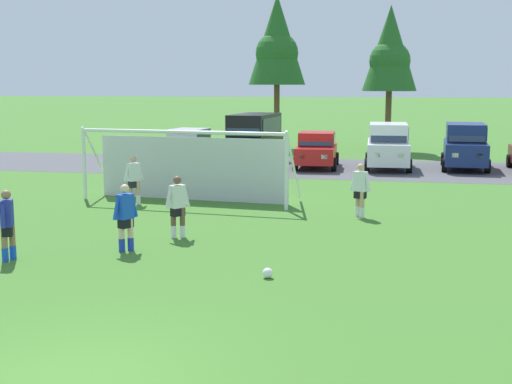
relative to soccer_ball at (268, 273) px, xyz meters
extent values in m
plane|color=#3D7028|center=(-1.64, 9.48, -0.11)|extent=(400.00, 400.00, 0.00)
cube|color=#4C4C51|center=(-1.64, 19.70, -0.11)|extent=(52.00, 8.40, 0.01)
sphere|color=white|center=(0.00, 0.00, 0.00)|extent=(0.22, 0.22, 0.22)
sphere|color=black|center=(0.00, 0.00, 0.00)|extent=(0.08, 0.08, 0.08)
sphere|color=red|center=(0.06, 0.00, 0.00)|extent=(0.07, 0.07, 0.07)
cylinder|color=white|center=(-0.91, 7.97, 1.11)|extent=(0.12, 0.12, 2.44)
cylinder|color=white|center=(-8.20, 8.67, 1.11)|extent=(0.12, 0.12, 2.44)
cylinder|color=white|center=(-4.56, 8.32, 2.33)|extent=(7.30, 0.82, 0.12)
cylinder|color=white|center=(-0.83, 8.87, 1.23)|extent=(0.27, 1.94, 2.46)
cylinder|color=white|center=(-8.12, 9.57, 1.23)|extent=(0.27, 1.94, 2.46)
cube|color=silver|center=(-4.46, 9.32, 0.99)|extent=(6.93, 0.70, 2.20)
cylinder|color=tan|center=(1.55, 7.15, 0.29)|extent=(0.14, 0.14, 0.80)
cylinder|color=tan|center=(1.41, 7.35, 0.29)|extent=(0.14, 0.14, 0.80)
cylinder|color=white|center=(1.55, 7.15, 0.05)|extent=(0.15, 0.15, 0.32)
cylinder|color=white|center=(1.41, 7.35, 0.05)|extent=(0.15, 0.15, 0.32)
cube|color=black|center=(1.48, 7.25, 0.61)|extent=(0.39, 0.32, 0.28)
cube|color=white|center=(1.48, 7.25, 0.99)|extent=(0.44, 0.35, 0.60)
sphere|color=tan|center=(1.48, 7.25, 1.42)|extent=(0.22, 0.22, 0.22)
cylinder|color=white|center=(1.70, 7.13, 0.97)|extent=(0.25, 0.16, 0.55)
cylinder|color=white|center=(1.26, 7.37, 0.97)|extent=(0.25, 0.16, 0.55)
cylinder|color=brown|center=(-2.95, 3.42, 0.29)|extent=(0.14, 0.14, 0.80)
cylinder|color=brown|center=(-3.17, 3.34, 0.29)|extent=(0.14, 0.14, 0.80)
cylinder|color=white|center=(-2.95, 3.42, 0.05)|extent=(0.15, 0.15, 0.32)
cylinder|color=white|center=(-3.17, 3.34, 0.05)|extent=(0.15, 0.15, 0.32)
cube|color=black|center=(-3.06, 3.38, 0.61)|extent=(0.38, 0.40, 0.28)
cube|color=silver|center=(-3.06, 3.38, 0.99)|extent=(0.42, 0.45, 0.60)
sphere|color=brown|center=(-3.06, 3.38, 1.42)|extent=(0.22, 0.22, 0.22)
cylinder|color=silver|center=(-2.88, 3.56, 0.97)|extent=(0.21, 0.24, 0.55)
cylinder|color=silver|center=(-3.24, 3.20, 0.97)|extent=(0.21, 0.24, 0.55)
cylinder|color=tan|center=(-5.97, 8.01, 0.29)|extent=(0.14, 0.14, 0.80)
cylinder|color=tan|center=(-6.23, 7.96, 0.29)|extent=(0.14, 0.14, 0.80)
cylinder|color=white|center=(-5.97, 8.01, 0.05)|extent=(0.15, 0.15, 0.32)
cylinder|color=white|center=(-6.23, 7.96, 0.05)|extent=(0.15, 0.15, 0.32)
cube|color=black|center=(-6.10, 7.98, 0.61)|extent=(0.38, 0.40, 0.28)
cube|color=white|center=(-6.10, 7.98, 0.99)|extent=(0.42, 0.45, 0.60)
sphere|color=tan|center=(-6.10, 7.98, 1.42)|extent=(0.22, 0.22, 0.22)
cylinder|color=white|center=(-5.92, 8.16, 0.97)|extent=(0.21, 0.24, 0.55)
cylinder|color=white|center=(-6.28, 7.81, 0.97)|extent=(0.21, 0.24, 0.55)
cylinder|color=beige|center=(-3.73, 1.74, 0.29)|extent=(0.14, 0.14, 0.80)
cylinder|color=beige|center=(-3.90, 1.59, 0.29)|extent=(0.14, 0.14, 0.80)
cylinder|color=#1E38B7|center=(-3.73, 1.74, 0.05)|extent=(0.15, 0.15, 0.32)
cylinder|color=#1E38B7|center=(-3.90, 1.59, 0.05)|extent=(0.15, 0.15, 0.32)
cube|color=black|center=(-3.81, 1.66, 0.61)|extent=(0.34, 0.40, 0.28)
cube|color=blue|center=(-3.81, 1.66, 0.99)|extent=(0.37, 0.44, 0.60)
sphere|color=beige|center=(-3.81, 1.66, 1.42)|extent=(0.22, 0.22, 0.22)
cylinder|color=blue|center=(-3.68, 1.88, 0.97)|extent=(0.17, 0.25, 0.55)
cylinder|color=blue|center=(-3.95, 1.45, 0.97)|extent=(0.17, 0.25, 0.55)
cylinder|color=#936B4C|center=(-6.08, 0.38, 0.29)|extent=(0.14, 0.14, 0.80)
cylinder|color=#936B4C|center=(-6.14, 0.14, 0.29)|extent=(0.14, 0.14, 0.80)
cylinder|color=blue|center=(-6.08, 0.38, 0.05)|extent=(0.15, 0.15, 0.32)
cylinder|color=blue|center=(-6.14, 0.14, 0.05)|extent=(0.15, 0.15, 0.32)
cube|color=black|center=(-6.11, 0.26, 0.61)|extent=(0.33, 0.40, 0.28)
cube|color=#232D99|center=(-6.11, 0.26, 0.99)|extent=(0.36, 0.44, 0.60)
sphere|color=#936B4C|center=(-6.11, 0.26, 1.42)|extent=(0.22, 0.22, 0.22)
cylinder|color=#232D99|center=(-6.16, 0.51, 0.97)|extent=(0.17, 0.25, 0.55)
cylinder|color=#232D99|center=(-6.06, 0.02, 0.97)|extent=(0.17, 0.25, 0.55)
cube|color=#B2B2BC|center=(-8.18, 20.83, 0.59)|extent=(2.12, 4.33, 0.76)
cube|color=#B2B2BC|center=(-8.17, 20.98, 1.29)|extent=(1.81, 2.22, 0.64)
cube|color=#28384C|center=(-8.25, 20.01, 1.27)|extent=(1.55, 0.43, 0.55)
cube|color=#28384C|center=(-7.34, 20.92, 1.29)|extent=(0.18, 1.78, 0.45)
cube|color=white|center=(-7.85, 18.74, 0.64)|extent=(0.29, 0.10, 0.20)
cube|color=white|center=(-8.84, 18.82, 0.64)|extent=(0.29, 0.10, 0.20)
cube|color=#B21414|center=(-7.53, 22.85, 0.64)|extent=(0.29, 0.10, 0.20)
cube|color=#B21414|center=(-8.52, 22.92, 0.64)|extent=(0.29, 0.10, 0.20)
cylinder|color=black|center=(-7.39, 19.46, 0.21)|extent=(0.29, 0.66, 0.64)
cylinder|color=black|center=(-9.18, 19.60, 0.21)|extent=(0.29, 0.66, 0.64)
cylinder|color=black|center=(-7.18, 22.06, 0.21)|extent=(0.29, 0.66, 0.64)
cylinder|color=black|center=(-8.98, 22.20, 0.21)|extent=(0.29, 0.66, 0.64)
cube|color=black|center=(-4.70, 20.81, 0.76)|extent=(2.30, 4.93, 1.10)
cube|color=black|center=(-4.69, 21.01, 1.86)|extent=(2.09, 4.22, 1.10)
cube|color=#28384C|center=(-4.83, 19.05, 1.84)|extent=(1.69, 0.58, 0.91)
cube|color=#28384C|center=(-3.78, 20.95, 1.86)|extent=(0.29, 3.48, 0.77)
cube|color=white|center=(-4.33, 18.42, 0.81)|extent=(0.28, 0.10, 0.20)
cube|color=white|center=(-5.41, 18.50, 0.81)|extent=(0.28, 0.10, 0.20)
cube|color=#B21414|center=(-3.99, 23.13, 0.81)|extent=(0.28, 0.10, 0.20)
cube|color=#B21414|center=(-5.07, 23.20, 0.81)|extent=(0.28, 0.10, 0.20)
cylinder|color=black|center=(-3.83, 19.26, 0.21)|extent=(0.29, 0.66, 0.64)
cylinder|color=black|center=(-5.78, 19.40, 0.21)|extent=(0.29, 0.66, 0.64)
cylinder|color=black|center=(-3.62, 22.23, 0.21)|extent=(0.29, 0.66, 0.64)
cylinder|color=black|center=(-5.57, 22.37, 0.21)|extent=(0.29, 0.66, 0.64)
cube|color=red|center=(-1.34, 19.68, 0.59)|extent=(2.01, 4.28, 0.76)
cube|color=red|center=(-1.35, 19.83, 1.29)|extent=(1.76, 2.18, 0.64)
cube|color=#28384C|center=(-1.30, 18.86, 1.27)|extent=(1.54, 0.39, 0.55)
cube|color=#28384C|center=(-0.51, 19.87, 1.29)|extent=(0.13, 1.78, 0.45)
cube|color=white|center=(-0.74, 17.64, 0.64)|extent=(0.28, 0.09, 0.20)
cube|color=white|center=(-1.73, 17.59, 0.64)|extent=(0.28, 0.09, 0.20)
cube|color=#B21414|center=(-0.95, 21.76, 0.64)|extent=(0.28, 0.09, 0.20)
cube|color=#B21414|center=(-1.94, 21.71, 0.64)|extent=(0.28, 0.09, 0.20)
cylinder|color=black|center=(-0.38, 18.42, 0.21)|extent=(0.27, 0.65, 0.64)
cylinder|color=black|center=(-2.18, 18.33, 0.21)|extent=(0.27, 0.65, 0.64)
cylinder|color=black|center=(-0.51, 21.02, 0.21)|extent=(0.27, 0.65, 0.64)
cylinder|color=black|center=(-2.31, 20.93, 0.21)|extent=(0.27, 0.65, 0.64)
cube|color=silver|center=(2.05, 19.92, 0.71)|extent=(2.07, 4.67, 1.00)
cube|color=silver|center=(2.04, 20.12, 1.63)|extent=(1.86, 3.06, 0.84)
cube|color=#28384C|center=(2.09, 18.70, 1.61)|extent=(1.63, 0.44, 0.71)
cube|color=#28384C|center=(2.92, 20.15, 1.63)|extent=(0.13, 2.55, 0.59)
cube|color=white|center=(2.65, 17.68, 0.76)|extent=(0.28, 0.09, 0.20)
cube|color=white|center=(1.61, 17.64, 0.76)|extent=(0.28, 0.09, 0.20)
cube|color=#B21414|center=(2.49, 22.19, 0.76)|extent=(0.28, 0.09, 0.20)
cube|color=#B21414|center=(1.44, 22.15, 0.76)|extent=(0.28, 0.09, 0.20)
cylinder|color=black|center=(3.05, 18.53, 0.21)|extent=(0.26, 0.65, 0.64)
cylinder|color=black|center=(1.15, 18.46, 0.21)|extent=(0.26, 0.65, 0.64)
cylinder|color=black|center=(2.95, 21.38, 0.21)|extent=(0.26, 0.65, 0.64)
cylinder|color=black|center=(1.05, 21.31, 0.21)|extent=(0.26, 0.65, 0.64)
cube|color=navy|center=(5.65, 20.62, 0.71)|extent=(2.07, 4.67, 1.00)
cube|color=navy|center=(5.66, 20.82, 1.63)|extent=(1.86, 3.06, 0.84)
cube|color=#28384C|center=(5.61, 19.40, 1.61)|extent=(1.63, 0.44, 0.71)
cube|color=#28384C|center=(6.54, 20.79, 1.63)|extent=(0.14, 2.55, 0.59)
cube|color=white|center=(6.09, 18.34, 0.76)|extent=(0.28, 0.09, 0.20)
cube|color=white|center=(5.04, 18.38, 0.76)|extent=(0.28, 0.09, 0.20)
cube|color=#B21414|center=(6.26, 22.86, 0.76)|extent=(0.28, 0.09, 0.20)
cube|color=#B21414|center=(5.22, 22.90, 0.76)|extent=(0.28, 0.09, 0.20)
cylinder|color=black|center=(6.55, 19.16, 0.21)|extent=(0.26, 0.65, 0.64)
cylinder|color=black|center=(4.65, 19.23, 0.21)|extent=(0.26, 0.65, 0.64)
cylinder|color=black|center=(6.66, 22.01, 0.21)|extent=(0.26, 0.65, 0.64)
cylinder|color=black|center=(4.76, 22.08, 0.21)|extent=(0.26, 0.65, 0.64)
cylinder|color=black|center=(7.85, 21.71, 0.21)|extent=(0.25, 0.65, 0.64)
cylinder|color=brown|center=(-5.14, 30.00, 1.88)|extent=(0.36, 0.36, 3.98)
cone|color=#236023|center=(-5.14, 30.00, 6.66)|extent=(3.58, 3.58, 5.57)
sphere|color=#236023|center=(-5.14, 30.00, 5.82)|extent=(2.69, 2.69, 2.69)
cylinder|color=brown|center=(1.85, 29.21, 1.70)|extent=(0.36, 0.36, 3.61)
cone|color=#236023|center=(1.85, 29.21, 6.03)|extent=(3.25, 3.25, 5.06)
sphere|color=#236023|center=(1.85, 29.21, 5.27)|extent=(2.44, 2.44, 2.44)
camera|label=1|loc=(2.64, -13.89, 3.90)|focal=49.00mm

